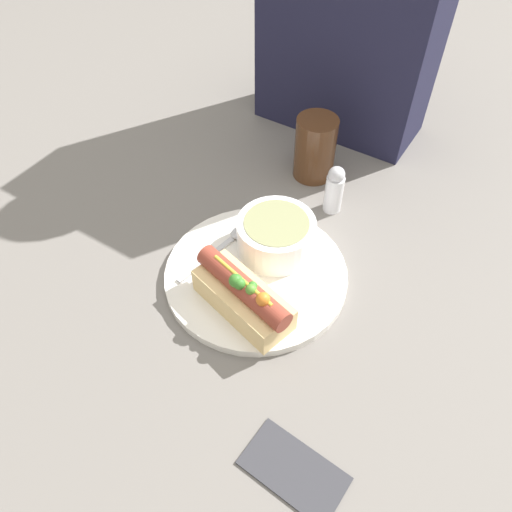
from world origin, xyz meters
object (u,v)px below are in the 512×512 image
at_px(spoon, 229,241).
at_px(salt_shaker, 334,189).
at_px(soup_bowl, 275,234).
at_px(drinking_glass, 315,148).
at_px(hot_dog, 243,296).

distance_m(spoon, salt_shaker, 0.19).
relative_size(soup_bowl, drinking_glass, 1.04).
bearing_deg(drinking_glass, salt_shaker, -42.19).
bearing_deg(salt_shaker, hot_dog, -91.81).
relative_size(hot_dog, salt_shaker, 1.82).
distance_m(spoon, drinking_glass, 0.23).
bearing_deg(hot_dog, soup_bowl, 115.18).
bearing_deg(soup_bowl, drinking_glass, 101.37).
bearing_deg(spoon, soup_bowl, -55.84).
xyz_separation_m(drinking_glass, salt_shaker, (0.07, -0.06, -0.01)).
bearing_deg(drinking_glass, soup_bowl, -78.63).
xyz_separation_m(hot_dog, spoon, (-0.08, 0.09, -0.03)).
bearing_deg(spoon, salt_shaker, -19.88).
bearing_deg(salt_shaker, spoon, -119.72).
relative_size(spoon, drinking_glass, 1.32).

